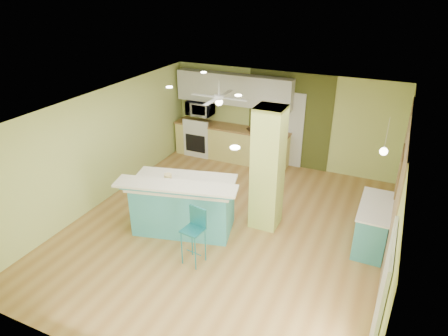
{
  "coord_description": "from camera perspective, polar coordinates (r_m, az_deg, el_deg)",
  "views": [
    {
      "loc": [
        2.78,
        -6.18,
        4.61
      ],
      "look_at": [
        -0.24,
        0.4,
        1.14
      ],
      "focal_mm": 32.0,
      "sensor_mm": 36.0,
      "label": 1
    }
  ],
  "objects": [
    {
      "name": "upper_cabinets",
      "position": [
        10.68,
        1.37,
        11.18
      ],
      "size": [
        3.2,
        0.34,
        0.8
      ],
      "primitive_type": "cube",
      "color": "silver",
      "rests_on": "wall_back"
    },
    {
      "name": "pendant_lamp",
      "position": [
        7.45,
        21.85,
        2.24
      ],
      "size": [
        0.14,
        0.14,
        0.69
      ],
      "color": "silver",
      "rests_on": "ceiling"
    },
    {
      "name": "interior_door",
      "position": [
        10.61,
        9.11,
        5.4
      ],
      "size": [
        0.82,
        0.05,
        2.0
      ],
      "primitive_type": "cube",
      "color": "silver",
      "rests_on": "floor"
    },
    {
      "name": "microwave",
      "position": [
        11.13,
        -3.45,
        8.54
      ],
      "size": [
        0.7,
        0.48,
        0.39
      ],
      "primitive_type": "imported",
      "color": "white",
      "rests_on": "wall_back"
    },
    {
      "name": "wood_panel",
      "position": [
        7.57,
        23.51,
        -3.03
      ],
      "size": [
        0.02,
        3.4,
        2.5
      ],
      "primitive_type": "cube",
      "color": "#82674A",
      "rests_on": "floor"
    },
    {
      "name": "stove",
      "position": [
        11.42,
        -3.36,
        4.25
      ],
      "size": [
        0.76,
        0.66,
        1.08
      ],
      "color": "white",
      "rests_on": "floor"
    },
    {
      "name": "wall_right",
      "position": [
        7.04,
        23.37,
        -5.21
      ],
      "size": [
        0.01,
        7.0,
        2.5
      ],
      "primitive_type": "cube",
      "color": "#C3D170",
      "rests_on": "floor"
    },
    {
      "name": "ceiling_fan",
      "position": [
        9.4,
        -0.73,
        9.99
      ],
      "size": [
        1.41,
        1.41,
        0.61
      ],
      "color": "white",
      "rests_on": "ceiling"
    },
    {
      "name": "fruit_bowl",
      "position": [
        10.61,
        3.99,
        5.5
      ],
      "size": [
        0.32,
        0.32,
        0.07
      ],
      "primitive_type": "imported",
      "rotation": [
        0.0,
        0.0,
        -0.24
      ],
      "color": "#342315",
      "rests_on": "kitchen_run"
    },
    {
      "name": "wall_front",
      "position": [
        5.11,
        -16.75,
        -16.76
      ],
      "size": [
        6.0,
        0.01,
        2.5
      ],
      "primitive_type": "cube",
      "color": "#C3D170",
      "rests_on": "floor"
    },
    {
      "name": "floor",
      "position": [
        8.2,
        0.35,
        -8.63
      ],
      "size": [
        6.0,
        7.0,
        0.01
      ],
      "primitive_type": "cube",
      "color": "#A27038",
      "rests_on": "ground"
    },
    {
      "name": "canister",
      "position": [
        7.66,
        -7.99,
        -1.51
      ],
      "size": [
        0.15,
        0.15,
        0.19
      ],
      "primitive_type": "cylinder",
      "color": "gold",
      "rests_on": "peninsula"
    },
    {
      "name": "ceiling",
      "position": [
        7.1,
        0.4,
        8.37
      ],
      "size": [
        6.0,
        7.0,
        0.01
      ],
      "primitive_type": "cube",
      "color": "white",
      "rests_on": "wall_back"
    },
    {
      "name": "bar_stool",
      "position": [
        6.98,
        -4.13,
        -8.39
      ],
      "size": [
        0.4,
        0.4,
        1.06
      ],
      "rotation": [
        0.0,
        0.0,
        -0.15
      ],
      "color": "teal",
      "rests_on": "floor"
    },
    {
      "name": "french_door",
      "position": [
        5.27,
        21.07,
        -19.01
      ],
      "size": [
        0.04,
        1.08,
        2.1
      ],
      "primitive_type": "cube",
      "color": "silver",
      "rests_on": "floor"
    },
    {
      "name": "kitchen_run",
      "position": [
        11.04,
        1.04,
        3.59
      ],
      "size": [
        3.25,
        0.63,
        0.94
      ],
      "color": "#E5D977",
      "rests_on": "floor"
    },
    {
      "name": "peninsula",
      "position": [
        7.94,
        -5.83,
        -5.18
      ],
      "size": [
        2.36,
        1.67,
        1.21
      ],
      "rotation": [
        0.0,
        0.0,
        0.24
      ],
      "color": "teal",
      "rests_on": "floor"
    },
    {
      "name": "column",
      "position": [
        7.78,
        6.26,
        -0.14
      ],
      "size": [
        0.55,
        0.55,
        2.5
      ],
      "primitive_type": "cube",
      "color": "#B5C55B",
      "rests_on": "floor"
    },
    {
      "name": "wall_left",
      "position": [
        9.11,
        -17.15,
        2.79
      ],
      "size": [
        0.01,
        7.0,
        2.5
      ],
      "primitive_type": "cube",
      "color": "#C3D170",
      "rests_on": "floor"
    },
    {
      "name": "olive_accent",
      "position": [
        10.56,
        9.24,
        6.72
      ],
      "size": [
        2.2,
        0.02,
        2.5
      ],
      "primitive_type": "cube",
      "color": "#4A5020",
      "rests_on": "floor"
    },
    {
      "name": "wall_decor",
      "position": [
        7.62,
        23.81,
        -0.35
      ],
      "size": [
        0.03,
        0.9,
        0.7
      ],
      "primitive_type": "cube",
      "color": "brown",
      "rests_on": "wood_panel"
    },
    {
      "name": "wall_back",
      "position": [
        10.62,
        8.23,
        6.91
      ],
      "size": [
        6.0,
        0.01,
        2.5
      ],
      "primitive_type": "cube",
      "color": "#C3D170",
      "rests_on": "floor"
    },
    {
      "name": "side_counter",
      "position": [
        8.01,
        20.47,
        -7.64
      ],
      "size": [
        0.57,
        1.34,
        0.86
      ],
      "color": "teal",
      "rests_on": "floor"
    }
  ]
}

